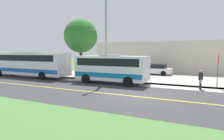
# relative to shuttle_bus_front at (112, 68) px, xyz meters

# --- Properties ---
(ground_plane) EXTENTS (120.00, 120.00, 0.00)m
(ground_plane) POSITION_rel_shuttle_bus_front_xyz_m (4.55, 4.02, -1.53)
(ground_plane) COLOR #477238
(road_surface) EXTENTS (8.00, 100.00, 0.01)m
(road_surface) POSITION_rel_shuttle_bus_front_xyz_m (4.55, 4.02, -1.53)
(road_surface) COLOR #333335
(road_surface) RESTS_ON ground
(sidewalk) EXTENTS (2.40, 100.00, 0.01)m
(sidewalk) POSITION_rel_shuttle_bus_front_xyz_m (-0.65, 4.02, -1.53)
(sidewalk) COLOR #9E9991
(sidewalk) RESTS_ON ground
(parking_lot_surface) EXTENTS (14.00, 36.00, 0.01)m
(parking_lot_surface) POSITION_rel_shuttle_bus_front_xyz_m (-7.85, 7.02, -1.53)
(parking_lot_surface) COLOR #9E9991
(parking_lot_surface) RESTS_ON ground
(road_centre_line) EXTENTS (0.16, 100.00, 0.00)m
(road_centre_line) POSITION_rel_shuttle_bus_front_xyz_m (4.55, 4.02, -1.53)
(road_centre_line) COLOR gold
(road_centre_line) RESTS_ON ground
(shuttle_bus_front) EXTENTS (2.74, 7.20, 2.78)m
(shuttle_bus_front) POSITION_rel_shuttle_bus_front_xyz_m (0.00, 0.00, 0.00)
(shuttle_bus_front) COLOR white
(shuttle_bus_front) RESTS_ON ground
(transit_bus_rear) EXTENTS (2.56, 11.92, 3.03)m
(transit_bus_rear) POSITION_rel_shuttle_bus_front_xyz_m (0.09, -11.57, 0.13)
(transit_bus_rear) COLOR white
(transit_bus_rear) RESTS_ON ground
(pedestrian_with_bags) EXTENTS (0.72, 0.34, 1.61)m
(pedestrian_with_bags) POSITION_rel_shuttle_bus_front_xyz_m (-0.10, 7.98, -0.68)
(pedestrian_with_bags) COLOR #262628
(pedestrian_with_bags) RESTS_ON ground
(stop_sign) EXTENTS (0.76, 0.07, 2.88)m
(stop_sign) POSITION_rel_shuttle_bus_front_xyz_m (-1.55, 9.26, 0.43)
(stop_sign) COLOR slate
(stop_sign) RESTS_ON ground
(street_light_pole) EXTENTS (1.97, 0.24, 8.80)m
(street_light_pole) POSITION_rel_shuttle_bus_front_xyz_m (-0.34, -0.84, 3.28)
(street_light_pole) COLOR #9E9EA3
(street_light_pole) RESTS_ON ground
(parked_car_near) EXTENTS (2.21, 4.50, 1.45)m
(parked_car_near) POSITION_rel_shuttle_bus_front_xyz_m (-9.15, 2.27, -0.85)
(parked_car_near) COLOR white
(parked_car_near) RESTS_ON ground
(tree_curbside) EXTENTS (4.08, 4.08, 7.05)m
(tree_curbside) POSITION_rel_shuttle_bus_front_xyz_m (-2.85, -5.56, 3.46)
(tree_curbside) COLOR #4C3826
(tree_curbside) RESTS_ON ground
(commercial_building) EXTENTS (10.00, 22.26, 4.67)m
(commercial_building) POSITION_rel_shuttle_bus_front_xyz_m (-16.85, 2.59, 0.80)
(commercial_building) COLOR beige
(commercial_building) RESTS_ON ground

